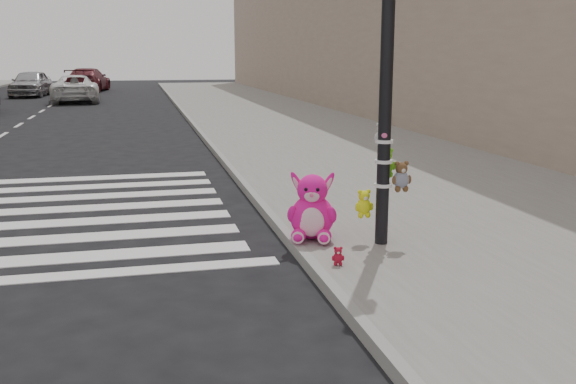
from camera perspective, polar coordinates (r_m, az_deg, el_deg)
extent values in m
plane|color=black|center=(6.09, -9.07, -12.11)|extent=(120.00, 120.00, 0.00)
cube|color=slate|center=(16.61, 5.70, 3.72)|extent=(7.00, 80.00, 0.14)
cube|color=gray|center=(15.85, -6.21, 3.30)|extent=(0.12, 80.00, 0.15)
cylinder|color=black|center=(7.92, 8.71, 9.51)|extent=(0.16, 0.16, 4.00)
cylinder|color=white|center=(8.07, 8.43, 0.61)|extent=(0.22, 0.22, 0.04)
cylinder|color=white|center=(8.02, 8.49, 2.71)|extent=(0.22, 0.22, 0.04)
cylinder|color=white|center=(7.98, 8.55, 4.48)|extent=(0.22, 0.22, 0.04)
ellipsoid|color=#F91596|center=(8.11, 0.93, -4.06)|extent=(0.27, 0.35, 0.16)
ellipsoid|color=#F91596|center=(8.10, 3.22, -4.10)|extent=(0.27, 0.35, 0.16)
ellipsoid|color=#F91596|center=(8.29, 2.16, -2.23)|extent=(0.70, 0.64, 0.58)
ellipsoid|color=#F9BFD1|center=(8.11, 2.10, -2.69)|extent=(0.34, 0.21, 0.38)
sphere|color=#F91596|center=(8.21, 2.18, 0.21)|extent=(0.50, 0.50, 0.40)
ellipsoid|color=#F91596|center=(8.23, 0.93, 0.62)|extent=(0.29, 0.16, 0.40)
ellipsoid|color=#F91596|center=(8.21, 3.44, 0.58)|extent=(0.29, 0.16, 0.40)
imported|color=white|center=(36.26, -18.40, 8.72)|extent=(2.70, 5.28, 1.43)
imported|color=maroon|center=(46.45, -17.33, 9.50)|extent=(2.93, 5.70, 1.58)
imported|color=#AEADB2|center=(42.01, -21.90, 8.96)|extent=(2.24, 4.78, 1.58)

